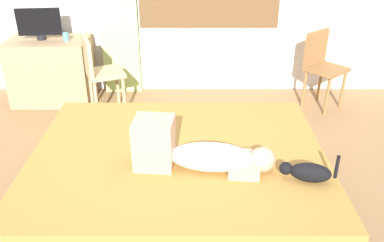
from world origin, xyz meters
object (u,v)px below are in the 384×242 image
at_px(bed, 179,181).
at_px(chair_spare, 322,63).
at_px(person_lying, 196,152).
at_px(chair_by_desk, 98,70).
at_px(cat, 308,172).
at_px(tv_monitor, 39,23).
at_px(desk, 52,71).
at_px(cup, 66,37).

height_order(bed, chair_spare, chair_spare).
distance_m(person_lying, chair_by_desk, 2.13).
relative_size(cat, chair_spare, 0.41).
xyz_separation_m(tv_monitor, chair_spare, (3.14, -0.14, -0.41)).
distance_m(desk, cup, 0.48).
bearing_deg(desk, cat, -44.94).
relative_size(person_lying, desk, 1.05).
bearing_deg(chair_by_desk, bed, -61.45).
height_order(bed, tv_monitor, tv_monitor).
bearing_deg(tv_monitor, bed, -51.72).
xyz_separation_m(bed, chair_spare, (1.55, 1.87, 0.26)).
bearing_deg(chair_spare, cat, -107.92).
height_order(bed, desk, desk).
bearing_deg(person_lying, bed, 125.15).
distance_m(cat, chair_by_desk, 2.67).
relative_size(person_lying, tv_monitor, 1.96).
xyz_separation_m(bed, chair_by_desk, (-0.91, 1.67, 0.26)).
bearing_deg(desk, tv_monitor, 180.00).
relative_size(person_lying, chair_by_desk, 1.10).
relative_size(tv_monitor, chair_spare, 0.56).
distance_m(person_lying, cat, 0.73).
distance_m(tv_monitor, chair_by_desk, 0.87).
bearing_deg(person_lying, cup, 123.68).
relative_size(bed, tv_monitor, 4.50).
xyz_separation_m(cat, tv_monitor, (-2.42, 2.36, 0.36)).
distance_m(bed, tv_monitor, 2.65).
height_order(tv_monitor, chair_by_desk, tv_monitor).
relative_size(bed, cat, 6.13).
distance_m(cat, cup, 3.15).
relative_size(bed, desk, 2.40).
height_order(person_lying, tv_monitor, tv_monitor).
relative_size(bed, person_lying, 2.29).
bearing_deg(cat, bed, 157.40).
relative_size(bed, chair_spare, 2.52).
bearing_deg(desk, bed, -52.75).
bearing_deg(person_lying, cat, -13.08).
xyz_separation_m(cup, chair_spare, (2.85, -0.09, -0.28)).
bearing_deg(chair_by_desk, cat, -49.16).
xyz_separation_m(desk, tv_monitor, (-0.06, 0.00, 0.55)).
bearing_deg(chair_by_desk, tv_monitor, 153.23).
relative_size(cat, chair_by_desk, 0.41).
bearing_deg(cup, cat, -47.23).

